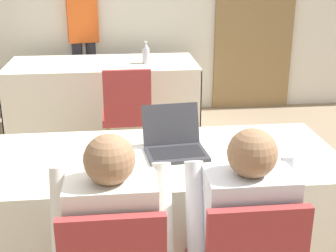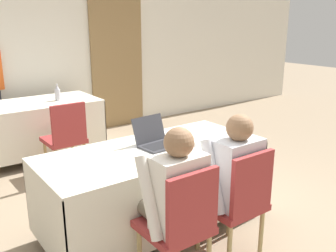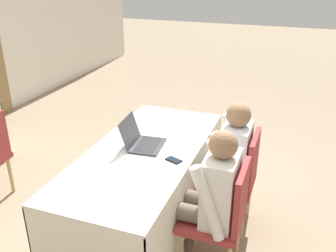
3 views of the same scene
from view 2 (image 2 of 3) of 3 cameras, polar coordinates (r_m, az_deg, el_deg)
The scene contains 14 objects.
ground_plane at distance 3.51m, azimuth -2.13°, elevation -15.15°, with size 24.00×24.00×0.00m, color gray.
wall_back at distance 5.96m, azimuth -20.24°, elevation 10.60°, with size 12.00×0.06×2.70m.
curtain_panel at distance 6.44m, azimuth -7.81°, elevation 11.54°, with size 0.95×0.04×2.65m.
conference_table_near at distance 3.25m, azimuth -2.24°, elevation -6.39°, with size 1.93×0.86×0.75m.
conference_table_far at distance 5.25m, azimuth -21.09°, elevation 1.31°, with size 1.93×0.86×0.75m.
laptop at distance 3.24m, azimuth -1.71°, elevation -2.28°, with size 0.35×0.35×0.24m.
cell_phone at distance 2.92m, azimuth -0.41°, elevation -5.23°, with size 0.11×0.14×0.01m.
paper_beside_laptop at distance 3.14m, azimuth -3.86°, elevation -3.81°, with size 0.30×0.35×0.00m.
water_bottle at distance 5.25m, azimuth -16.49°, elevation 4.83°, with size 0.07×0.07×0.22m.
chair_near_left at distance 2.61m, azimuth 1.94°, elevation -14.49°, with size 0.44×0.44×0.90m.
chair_near_right at distance 2.94m, azimuth 10.66°, elevation -10.98°, with size 0.44×0.44×0.90m.
chair_far_spare at distance 4.55m, azimuth -15.31°, elevation -1.43°, with size 0.45×0.45×0.90m.
person_checkered_shirt at distance 2.60m, azimuth 0.55°, elevation -10.52°, with size 0.50×0.52×1.16m.
person_white_shirt at distance 2.94m, azimuth 9.35°, elevation -7.50°, with size 0.50×0.52×1.16m.
Camera 2 is at (-1.68, -2.49, 1.82)m, focal length 40.00 mm.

